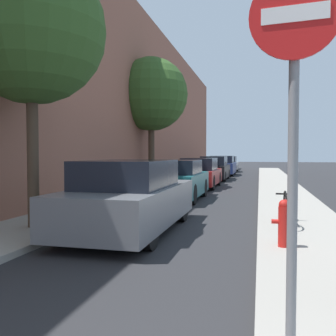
# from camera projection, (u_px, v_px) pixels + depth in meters

# --- Properties ---
(ground_plane) EXTENTS (120.00, 120.00, 0.00)m
(ground_plane) POSITION_uv_depth(u_px,v_px,m) (212.00, 194.00, 15.60)
(ground_plane) COLOR #28282B
(sidewalk_left) EXTENTS (2.00, 52.00, 0.12)m
(sidewalk_left) POSITION_uv_depth(u_px,v_px,m) (146.00, 191.00, 16.29)
(sidewalk_left) COLOR #9E998E
(sidewalk_left) RESTS_ON ground
(sidewalk_right) EXTENTS (2.00, 52.00, 0.12)m
(sidewalk_right) POSITION_uv_depth(u_px,v_px,m) (284.00, 194.00, 14.91)
(sidewalk_right) COLOR #9E998E
(sidewalk_right) RESTS_ON ground
(building_facade_left) EXTENTS (0.70, 52.00, 9.07)m
(building_facade_left) POSITION_uv_depth(u_px,v_px,m) (117.00, 89.00, 16.44)
(building_facade_left) COLOR #9E604C
(building_facade_left) RESTS_ON ground
(parked_car_grey) EXTENTS (1.88, 4.57, 1.55)m
(parked_car_grey) POSITION_uv_depth(u_px,v_px,m) (130.00, 198.00, 8.04)
(parked_car_grey) COLOR black
(parked_car_grey) RESTS_ON ground
(parked_car_teal) EXTENTS (1.73, 4.01, 1.46)m
(parked_car_teal) POSITION_uv_depth(u_px,v_px,m) (178.00, 181.00, 13.58)
(parked_car_teal) COLOR black
(parked_car_teal) RESTS_ON ground
(parked_car_red) EXTENTS (1.74, 4.36, 1.47)m
(parked_car_red) POSITION_uv_depth(u_px,v_px,m) (200.00, 173.00, 18.49)
(parked_car_red) COLOR black
(parked_car_red) RESTS_ON ground
(parked_car_black) EXTENTS (1.69, 4.38, 1.51)m
(parked_car_black) POSITION_uv_depth(u_px,v_px,m) (214.00, 169.00, 23.77)
(parked_car_black) COLOR black
(parked_car_black) RESTS_ON ground
(parked_car_navy) EXTENTS (1.89, 4.20, 1.51)m
(parked_car_navy) POSITION_uv_depth(u_px,v_px,m) (222.00, 166.00, 28.74)
(parked_car_navy) COLOR black
(parked_car_navy) RESTS_ON ground
(parked_car_white) EXTENTS (1.76, 3.94, 1.43)m
(parked_car_white) POSITION_uv_depth(u_px,v_px,m) (227.00, 164.00, 34.00)
(parked_car_white) COLOR black
(parked_car_white) RESTS_ON ground
(street_tree_near) EXTENTS (3.16, 3.16, 5.78)m
(street_tree_near) POSITION_uv_depth(u_px,v_px,m) (31.00, 30.00, 7.83)
(street_tree_near) COLOR #4C3A2B
(street_tree_near) RESTS_ON sidewalk_left
(street_tree_far) EXTENTS (3.64, 3.64, 6.33)m
(street_tree_far) POSITION_uv_depth(u_px,v_px,m) (151.00, 95.00, 18.46)
(street_tree_far) COLOR #4C3A2B
(street_tree_far) RESTS_ON sidewalk_left
(fire_hydrant) EXTENTS (0.40, 0.19, 0.80)m
(fire_hydrant) POSITION_uv_depth(u_px,v_px,m) (284.00, 222.00, 6.27)
(fire_hydrant) COLOR red
(fire_hydrant) RESTS_ON sidewalk_right
(traffic_sign_post) EXTENTS (0.72, 0.13, 3.05)m
(traffic_sign_post) POSITION_uv_depth(u_px,v_px,m) (294.00, 88.00, 2.50)
(traffic_sign_post) COLOR gray
(traffic_sign_post) RESTS_ON sidewalk_right
(bicycle) EXTENTS (0.44, 1.71, 0.70)m
(bicycle) POSITION_uv_depth(u_px,v_px,m) (287.00, 208.00, 8.31)
(bicycle) COLOR black
(bicycle) RESTS_ON sidewalk_right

